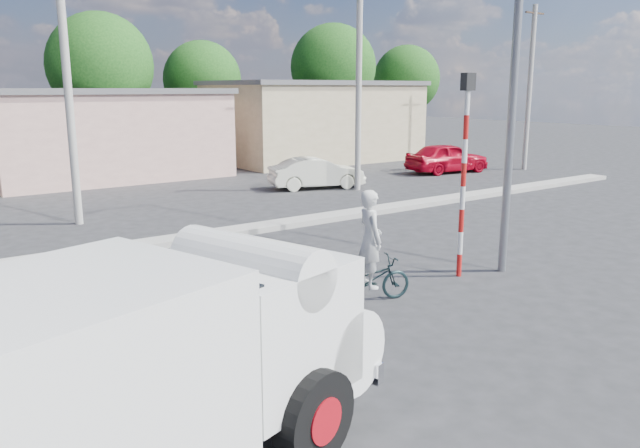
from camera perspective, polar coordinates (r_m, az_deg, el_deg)
ground_plane at (r=10.94m, az=7.27°, el=-9.52°), size 120.00×120.00×0.00m
median at (r=17.32m, az=-11.22°, el=-1.17°), size 40.00×0.80×0.16m
truck at (r=6.51m, az=-16.47°, el=-12.82°), size 6.22×3.65×2.42m
bicycle at (r=12.10m, az=4.54°, el=-5.07°), size 1.78×1.05×0.88m
cyclist at (r=11.96m, az=4.58°, el=-2.76°), size 0.63×0.79×1.89m
car_cream at (r=25.70m, az=-0.32°, el=4.69°), size 4.09×2.44×1.27m
car_red at (r=31.20m, az=11.54°, el=5.96°), size 4.45×2.28×1.45m
traffic_pole at (r=13.60m, az=13.06°, el=5.86°), size 0.28×0.18×4.36m
streetlight at (r=14.09m, az=17.10°, el=15.51°), size 2.34×0.22×9.00m
building_row at (r=30.48m, az=-20.89°, el=7.92°), size 37.80×7.30×4.44m
tree_row at (r=38.68m, az=-14.64°, el=13.29°), size 51.24×7.43×8.42m
utility_poles at (r=21.89m, az=-8.38°, el=12.25°), size 35.40×0.24×8.00m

